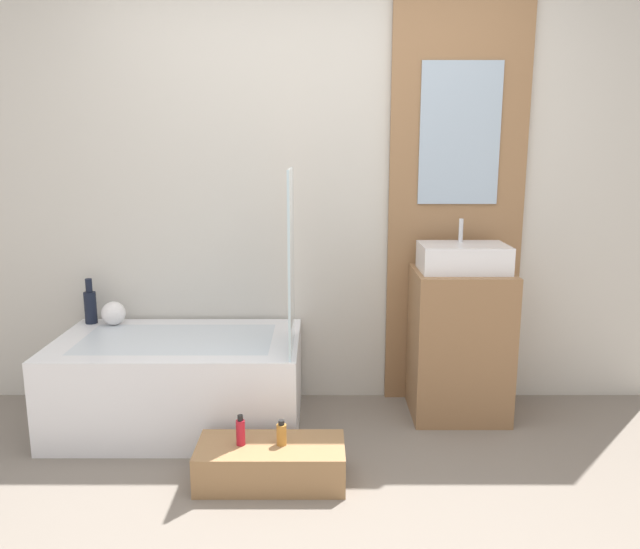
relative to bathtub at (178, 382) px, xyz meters
name	(u,v)px	position (x,y,z in m)	size (l,w,h in m)	color
wall_tiled_back	(313,184)	(0.74, 0.44, 1.05)	(4.20, 0.06, 2.60)	beige
wall_wood_accent	(455,181)	(1.56, 0.39, 1.07)	(0.78, 0.04, 2.60)	#8E6642
bathtub	(178,382)	(0.00, 0.00, 0.00)	(1.31, 0.78, 0.50)	white
glass_shower_screen	(289,261)	(0.63, -0.15, 0.70)	(0.01, 0.45, 0.91)	silver
wooden_step_bench	(269,463)	(0.55, -0.60, -0.16)	(0.68, 0.31, 0.18)	#997047
vanity_cabinet	(457,344)	(1.56, 0.15, 0.17)	(0.53, 0.45, 0.84)	#8E6642
sink	(461,258)	(1.56, 0.15, 0.66)	(0.47, 0.32, 0.28)	white
vase_tall_dark	(88,305)	(-0.57, 0.30, 0.35)	(0.07, 0.07, 0.27)	black
vase_round_light	(112,313)	(-0.43, 0.27, 0.31)	(0.14, 0.14, 0.14)	white
bottle_soap_primary	(239,432)	(0.41, -0.60, 0.00)	(0.04, 0.04, 0.14)	#B21928
bottle_soap_secondary	(280,434)	(0.60, -0.60, -0.01)	(0.05, 0.05, 0.12)	#B2752D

